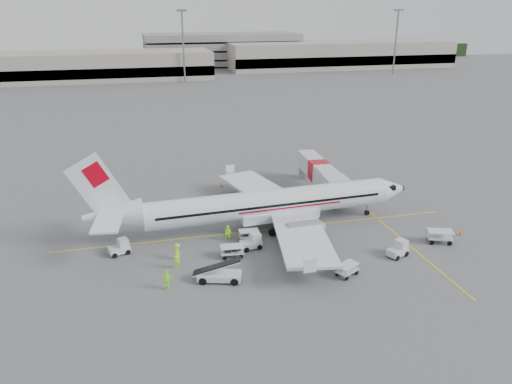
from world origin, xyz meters
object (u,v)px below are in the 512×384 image
tug_aft (119,247)px  jet_bridge (318,177)px  aircraft (270,186)px  tug_mid (251,241)px  belt_loader (219,267)px  tug_fore (398,249)px

tug_aft → jet_bridge: bearing=6.0°
aircraft → tug_mid: (-3.18, -4.50, -4.15)m
aircraft → tug_mid: 6.90m
tug_aft → aircraft: bearing=-10.1°
jet_bridge → tug_mid: 18.68m
aircraft → tug_aft: bearing=-174.1°
jet_bridge → belt_loader: bearing=-128.1°
belt_loader → tug_fore: belt_loader is taller
belt_loader → tug_mid: size_ratio=2.46×
jet_bridge → tug_mid: (-12.46, -13.86, -1.29)m
aircraft → tug_aft: 16.87m
jet_bridge → tug_aft: 28.10m
tug_fore → tug_mid: size_ratio=0.99×
belt_loader → tug_mid: 6.95m
tug_fore → belt_loader: bearing=157.6°
tug_mid → tug_aft: size_ratio=1.06×
jet_bridge → tug_mid: bearing=-129.3°
jet_bridge → tug_mid: jet_bridge is taller
tug_fore → aircraft: bearing=113.8°
tug_mid → tug_aft: bearing=162.2°
tug_mid → tug_fore: bearing=-29.7°
belt_loader → tug_mid: (4.21, 5.49, -0.59)m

